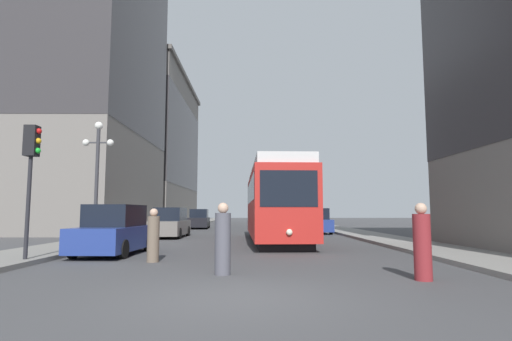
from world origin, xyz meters
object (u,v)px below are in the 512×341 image
parked_car_left_mid (170,224)px  transit_bus (301,208)px  parked_car_left_far (115,231)px  pedestrian_crossing_near (223,241)px  pedestrian_on_sidewalk (153,237)px  streetcar (275,202)px  traffic_light_near_left (32,156)px  pedestrian_crossing_far (422,244)px  lamp_post_left_near (97,163)px  parked_car_right_far (315,222)px  parked_car_left_near (199,220)px

parked_car_left_mid → transit_bus: bearing=57.2°
parked_car_left_far → pedestrian_crossing_near: (4.36, -4.86, -0.01)m
parked_car_left_mid → pedestrian_on_sidewalk: parked_car_left_mid is taller
parked_car_left_mid → parked_car_left_far: bearing=-89.8°
streetcar → traffic_light_near_left: bearing=-133.0°
parked_car_left_far → pedestrian_crossing_far: bearing=-30.2°
streetcar → pedestrian_on_sidewalk: bearing=-118.3°
pedestrian_on_sidewalk → parked_car_left_far: bearing=71.4°
parked_car_left_far → transit_bus: bearing=71.0°
transit_bus → lamp_post_left_near: bearing=-116.9°
pedestrian_crossing_near → parked_car_right_far: bearing=82.5°
parked_car_left_near → parked_car_left_far: (0.00, -23.38, -0.00)m
parked_car_left_near → traffic_light_near_left: (-1.68, -26.16, 2.43)m
pedestrian_crossing_far → traffic_light_near_left: traffic_light_near_left is taller
transit_bus → pedestrian_crossing_far: (-0.79, -30.92, -1.12)m
transit_bus → pedestrian_crossing_near: bearing=-99.3°
parked_car_right_far → streetcar: bearing=66.7°
traffic_light_near_left → parked_car_left_far: bearing=58.9°
parked_car_left_far → pedestrian_crossing_far: size_ratio=2.52×
pedestrian_crossing_near → parked_car_left_far: bearing=139.5°
transit_bus → parked_car_right_far: transit_bus is taller
parked_car_right_far → pedestrian_crossing_near: size_ratio=2.71×
parked_car_left_near → traffic_light_near_left: 26.33m
parked_car_left_mid → lamp_post_left_near: lamp_post_left_near is taller
parked_car_right_far → lamp_post_left_near: bearing=44.2°
streetcar → transit_bus: size_ratio=1.07×
streetcar → pedestrian_crossing_far: streetcar is taller
pedestrian_on_sidewalk → streetcar: bearing=4.2°
parked_car_left_far → pedestrian_on_sidewalk: size_ratio=2.67×
parked_car_left_far → lamp_post_left_near: lamp_post_left_near is taller
streetcar → parked_car_left_far: 9.01m
pedestrian_crossing_near → traffic_light_near_left: (-6.05, 2.07, 2.44)m
pedestrian_crossing_far → lamp_post_left_near: (-10.91, 8.76, 2.93)m
pedestrian_crossing_far → lamp_post_left_near: lamp_post_left_near is taller
parked_car_right_far → lamp_post_left_near: size_ratio=0.88×
transit_bus → parked_car_left_far: bearing=-110.3°
parked_car_left_near → parked_car_left_mid: bearing=-93.1°
traffic_light_near_left → pedestrian_crossing_near: bearing=-18.9°
parked_car_left_near → lamp_post_left_near: bearing=-98.5°
pedestrian_crossing_near → lamp_post_left_near: bearing=136.1°
parked_car_right_far → lamp_post_left_near: 16.80m
streetcar → pedestrian_crossing_near: size_ratio=6.99×
transit_bus → parked_car_left_far: transit_bus is taller
transit_bus → parked_car_left_mid: transit_bus is taller
parked_car_left_far → lamp_post_left_near: 4.60m
pedestrian_crossing_near → parked_car_left_mid: bearing=113.9°
transit_bus → traffic_light_near_left: bearing=-111.4°
transit_bus → traffic_light_near_left: traffic_light_near_left is taller
lamp_post_left_near → pedestrian_crossing_far: bearing=-38.7°
streetcar → parked_car_right_far: size_ratio=2.58×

